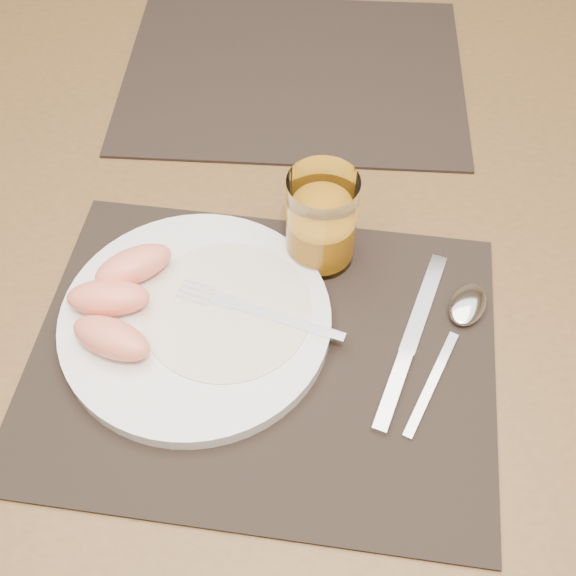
% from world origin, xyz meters
% --- Properties ---
extents(ground, '(5.00, 5.00, 0.00)m').
position_xyz_m(ground, '(0.00, 0.00, 0.00)').
color(ground, brown).
rests_on(ground, ground).
extents(table, '(1.40, 0.90, 0.75)m').
position_xyz_m(table, '(0.00, 0.00, 0.67)').
color(table, brown).
rests_on(table, ground).
extents(placemat_near, '(0.47, 0.37, 0.00)m').
position_xyz_m(placemat_near, '(-0.00, -0.22, 0.75)').
color(placemat_near, black).
rests_on(placemat_near, table).
extents(placemat_far, '(0.46, 0.36, 0.00)m').
position_xyz_m(placemat_far, '(-0.01, 0.22, 0.75)').
color(placemat_far, black).
rests_on(placemat_far, table).
extents(plate, '(0.27, 0.27, 0.02)m').
position_xyz_m(plate, '(-0.07, -0.19, 0.76)').
color(plate, white).
rests_on(plate, placemat_near).
extents(plate_dressing, '(0.17, 0.17, 0.00)m').
position_xyz_m(plate_dressing, '(-0.04, -0.18, 0.77)').
color(plate_dressing, white).
rests_on(plate_dressing, plate).
extents(fork, '(0.17, 0.06, 0.00)m').
position_xyz_m(fork, '(-0.02, -0.18, 0.77)').
color(fork, silver).
rests_on(fork, plate).
extents(knife, '(0.08, 0.22, 0.01)m').
position_xyz_m(knife, '(0.14, -0.21, 0.76)').
color(knife, silver).
rests_on(knife, placemat_near).
extents(spoon, '(0.09, 0.18, 0.01)m').
position_xyz_m(spoon, '(0.19, -0.16, 0.76)').
color(spoon, silver).
rests_on(spoon, placemat_near).
extents(juice_glass, '(0.07, 0.07, 0.11)m').
position_xyz_m(juice_glass, '(0.05, -0.09, 0.80)').
color(juice_glass, white).
rests_on(juice_glass, placemat_near).
extents(grapefruit_wedges, '(0.10, 0.16, 0.03)m').
position_xyz_m(grapefruit_wedges, '(-0.15, -0.19, 0.79)').
color(grapefruit_wedges, '#FF8A68').
rests_on(grapefruit_wedges, plate).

